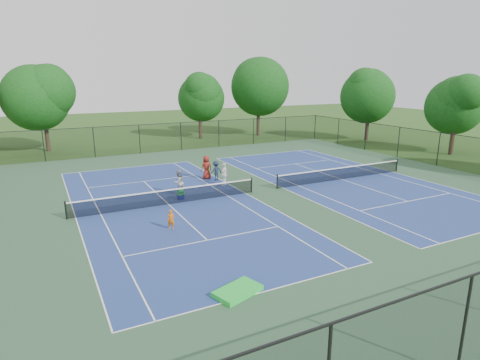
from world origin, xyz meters
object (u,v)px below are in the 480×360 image
bystander_b (216,171)px  ball_hopper (180,192)px  tree_back_c (200,95)px  child_player (171,220)px  bystander_a (224,174)px  bystander_c (206,167)px  ball_crate (181,197)px  instructor (179,182)px  tree_back_d (259,84)px  tree_back_a (42,94)px  tree_side_e (370,93)px  tree_side_f (457,103)px

bystander_b → ball_hopper: bearing=33.4°
tree_back_c → bystander_b: bearing=-108.3°
tree_back_c → child_player: size_ratio=7.86×
tree_back_c → bystander_a: bearing=-107.2°
bystander_b → bystander_c: 0.92m
bystander_c → ball_crate: 5.61m
tree_back_c → ball_hopper: size_ratio=22.53×
instructor → tree_back_d: bearing=-151.6°
tree_back_d → ball_hopper: bearing=-129.2°
tree_back_d → bystander_b: tree_back_d is taller
tree_back_a → bystander_b: (11.10, -19.81, -5.27)m
tree_side_e → tree_side_f: tree_side_e is taller
tree_side_f → bystander_b: tree_side_f is taller
bystander_a → ball_crate: bystander_a is taller
tree_back_a → tree_back_c: bearing=3.2°
bystander_b → child_player: bearing=46.1°
child_player → bystander_b: size_ratio=0.69×
tree_side_e → bystander_a: tree_side_e is taller
tree_side_e → ball_hopper: 32.30m
tree_side_f → bystander_b: size_ratio=5.25×
tree_back_a → tree_side_f: size_ratio=1.13×
child_player → bystander_c: bearing=79.7°
ball_hopper → tree_back_c: bearing=65.7°
tree_side_e → ball_crate: 32.36m
tree_back_c → instructor: bearing=-114.8°
child_player → ball_hopper: size_ratio=2.87×
tree_back_d → bystander_a: bearing=-124.9°
tree_back_a → ball_hopper: size_ratio=24.57×
tree_side_f → instructor: tree_side_f is taller
tree_back_c → tree_side_f: tree_back_c is taller
tree_back_c → tree_side_f: 29.07m
tree_back_a → child_player: size_ratio=8.57×
tree_side_e → ball_hopper: tree_side_e is taller
instructor → child_player: bearing=46.4°
child_player → instructor: bearing=89.8°
tree_back_a → ball_hopper: bearing=-73.2°
tree_back_d → ball_crate: 30.76m
child_player → tree_back_d: bearing=75.0°
ball_hopper → tree_side_f: bearing=4.4°
tree_side_f → bystander_c: bearing=175.7°
bystander_b → ball_crate: size_ratio=4.02×
tree_back_a → instructor: size_ratio=5.24×
tree_back_a → child_player: 29.08m
bystander_a → tree_side_f: bearing=138.6°
bystander_c → ball_crate: bystander_c is taller
bystander_b → ball_hopper: size_ratio=4.15×
bystander_b → ball_hopper: 5.35m
tree_back_c → child_player: 32.33m
tree_back_a → tree_back_d: size_ratio=0.88×
tree_back_a → tree_back_c: size_ratio=1.09×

